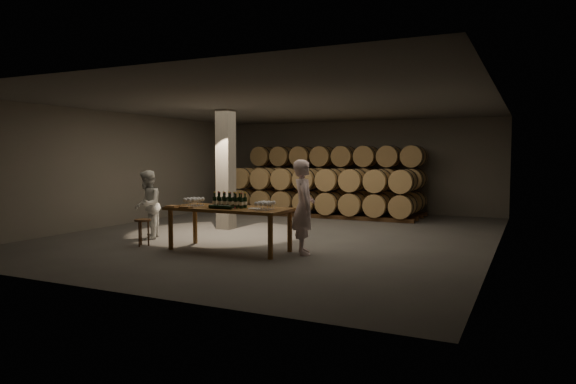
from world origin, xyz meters
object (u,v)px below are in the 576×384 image
at_px(tasting_table, 229,212).
at_px(plate, 254,209).
at_px(notebook_near, 186,207).
at_px(person_man, 304,207).
at_px(stool, 143,224).
at_px(bottle_cluster, 230,202).
at_px(person_woman, 147,205).

xyz_separation_m(tasting_table, plate, (0.62, -0.04, 0.11)).
distance_m(notebook_near, person_man, 2.44).
bearing_deg(stool, person_man, 10.89).
height_order(plate, stool, plate).
bearing_deg(tasting_table, bottle_cluster, 29.44).
height_order(notebook_near, stool, notebook_near).
bearing_deg(tasting_table, plate, -4.15).
relative_size(bottle_cluster, plate, 2.86).
height_order(tasting_table, person_man, person_man).
bearing_deg(bottle_cluster, person_man, 12.19).
bearing_deg(plate, person_man, 22.46).
distance_m(tasting_table, notebook_near, 0.90).
bearing_deg(person_woman, bottle_cluster, 49.43).
xyz_separation_m(plate, person_woman, (-3.16, 0.48, -0.09)).
bearing_deg(tasting_table, notebook_near, -151.39).
bearing_deg(plate, person_woman, 171.45).
height_order(plate, person_woman, person_woman).
distance_m(notebook_near, person_woman, 1.96).
relative_size(plate, person_man, 0.14).
bearing_deg(person_woman, tasting_table, 49.32).
relative_size(plate, stool, 0.44).
xyz_separation_m(tasting_table, stool, (-2.01, -0.35, -0.32)).
bearing_deg(notebook_near, person_woman, 148.48).
xyz_separation_m(notebook_near, stool, (-1.22, 0.08, -0.44)).
bearing_deg(plate, notebook_near, -164.71).
bearing_deg(stool, bottle_cluster, 9.89).
distance_m(notebook_near, stool, 1.30).
height_order(plate, person_man, person_man).
distance_m(bottle_cluster, person_man, 1.56).
bearing_deg(stool, plate, 6.57).
bearing_deg(notebook_near, plate, 9.78).
distance_m(bottle_cluster, person_woman, 2.60).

